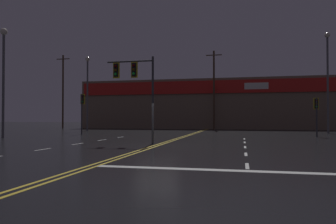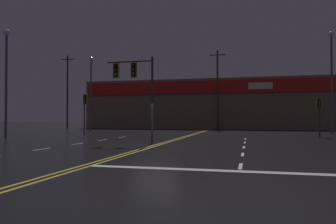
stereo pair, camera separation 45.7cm
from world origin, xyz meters
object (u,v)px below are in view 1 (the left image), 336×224
traffic_signal_corner_northwest (82,105)px  streetlight_median_approach (4,67)px  streetlight_near_left (87,83)px  traffic_signal_median (134,78)px  traffic_signal_corner_northeast (316,108)px  streetlight_far_right (328,70)px

traffic_signal_corner_northwest → streetlight_median_approach: 7.87m
streetlight_near_left → streetlight_median_approach: size_ratio=1.04×
traffic_signal_median → streetlight_near_left: bearing=124.2°
streetlight_near_left → traffic_signal_corner_northeast: bearing=-16.5°
traffic_signal_median → streetlight_median_approach: streetlight_median_approach is taller
streetlight_near_left → traffic_signal_median: bearing=-55.8°
traffic_signal_corner_northeast → traffic_signal_corner_northwest: 21.27m
streetlight_median_approach → streetlight_far_right: bearing=27.2°
traffic_signal_corner_northeast → streetlight_near_left: (-24.79, 7.34, 3.46)m
traffic_signal_median → traffic_signal_corner_northeast: 16.50m
traffic_signal_corner_northwest → streetlight_far_right: streetlight_far_right is taller
traffic_signal_corner_northeast → streetlight_median_approach: (-24.79, -7.26, 3.25)m
traffic_signal_corner_northeast → streetlight_median_approach: size_ratio=0.38×
traffic_signal_corner_northeast → streetlight_near_left: 26.08m
streetlight_near_left → streetlight_far_right: 27.33m
traffic_signal_corner_northeast → streetlight_near_left: size_ratio=0.36×
traffic_signal_median → streetlight_median_approach: (-12.01, 3.05, 1.59)m
streetlight_near_left → traffic_signal_corner_northwest: bearing=-66.5°
streetlight_near_left → streetlight_median_approach: (0.00, -14.60, -0.21)m
traffic_signal_corner_northeast → streetlight_near_left: streetlight_near_left is taller
traffic_signal_median → traffic_signal_corner_northwest: size_ratio=1.38×
streetlight_far_right → traffic_signal_corner_northeast: bearing=-110.4°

